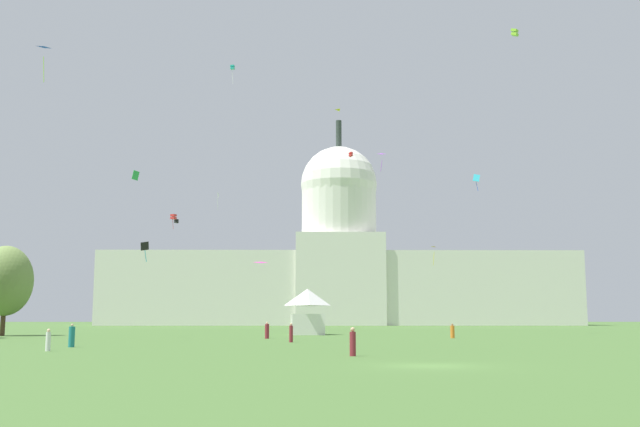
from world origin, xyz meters
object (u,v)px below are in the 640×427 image
person_maroon_mid_center (353,343)px  kite_yellow_mid (335,112)px  person_maroon_near_tree_east (291,333)px  kite_black_mid (176,221)px  person_white_mid_left (48,341)px  person_orange_front_left (452,332)px  tree_west_near (5,281)px  kite_white_mid (218,197)px  kite_green_mid (136,175)px  kite_violet_mid (382,157)px  kite_gold_low (432,250)px  kite_red_high (351,154)px  kite_cyan_mid (476,179)px  kite_magenta_low (261,266)px  kite_blue_mid (43,52)px  capitol_building (339,269)px  kite_black_low (145,247)px  kite_turquoise_high (232,68)px  person_maroon_edge_west (267,331)px  kite_red_mid (173,217)px  kite_lime_high (515,32)px  person_teal_front_center (72,337)px  event_tent (307,311)px

person_maroon_mid_center → kite_yellow_mid: kite_yellow_mid is taller
person_maroon_near_tree_east → kite_black_mid: kite_black_mid is taller
person_white_mid_left → person_orange_front_left: person_orange_front_left is taller
tree_west_near → kite_white_mid: (15.07, 90.67, 25.67)m
person_white_mid_left → kite_green_mid: (-9.76, 63.29, 23.56)m
kite_violet_mid → kite_gold_low: size_ratio=0.91×
person_white_mid_left → kite_red_high: bearing=-141.4°
person_maroon_mid_center → kite_white_mid: size_ratio=0.37×
tree_west_near → kite_cyan_mid: size_ratio=4.23×
kite_magenta_low → kite_blue_mid: bearing=-154.8°
kite_red_high → kite_green_mid: size_ratio=0.75×
capitol_building → tree_west_near: capitol_building is taller
kite_cyan_mid → person_maroon_mid_center: bearing=-53.5°
capitol_building → kite_green_mid: bearing=-107.6°
person_white_mid_left → kite_black_low: 29.51m
person_maroon_near_tree_east → kite_magenta_low: 34.35m
tree_west_near → kite_yellow_mid: 50.07m
capitol_building → kite_white_mid: (-32.30, -43.49, 15.47)m
kite_black_low → kite_magenta_low: size_ratio=1.24×
kite_white_mid → kite_turquoise_high: kite_turquoise_high is taller
kite_black_low → kite_green_mid: size_ratio=1.39×
kite_green_mid → person_maroon_edge_west: bearing=-51.4°
person_white_mid_left → kite_blue_mid: size_ratio=0.35×
person_white_mid_left → kite_red_mid: bearing=-122.4°
person_maroon_edge_west → kite_black_low: kite_black_low is taller
person_orange_front_left → kite_turquoise_high: kite_turquoise_high is taller
kite_lime_high → kite_black_mid: 90.81m
kite_turquoise_high → kite_black_mid: kite_turquoise_high is taller
kite_cyan_mid → kite_gold_low: (-1.69, 31.87, -7.74)m
tree_west_near → person_maroon_edge_west: tree_west_near is taller
person_teal_front_center → kite_white_mid: 131.31m
tree_west_near → kite_red_mid: (8.58, 65.99, 17.21)m
event_tent → kite_red_mid: kite_red_mid is taller
kite_gold_low → kite_black_low: bearing=10.7°
kite_white_mid → kite_magenta_low: bearing=-113.8°
person_orange_front_left → kite_red_mid: kite_red_mid is taller
kite_lime_high → kite_blue_mid: bearing=-23.1°
capitol_building → kite_magenta_low: bearing=-97.1°
person_maroon_near_tree_east → kite_cyan_mid: kite_cyan_mid is taller
capitol_building → person_maroon_mid_center: (-6.49, -184.32, -16.26)m
person_maroon_edge_west → kite_green_mid: size_ratio=1.13×
person_orange_front_left → kite_black_mid: size_ratio=1.30×
kite_red_mid → kite_white_mid: bearing=103.3°
kite_cyan_mid → kite_red_mid: 75.18m
person_teal_front_center → kite_yellow_mid: kite_yellow_mid is taller
capitol_building → kite_gold_low: 89.07m
person_teal_front_center → kite_red_mid: (-11.70, 102.64, 23.25)m
kite_red_mid → kite_black_mid: 14.96m
kite_red_mid → kite_black_low: bearing=-53.4°
person_white_mid_left → kite_cyan_mid: (42.36, 57.78, 22.11)m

